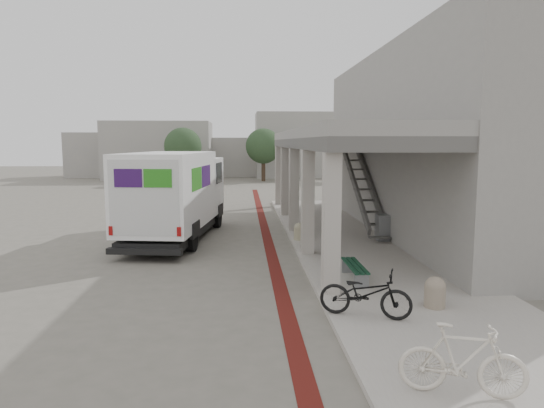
{
  "coord_description": "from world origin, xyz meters",
  "views": [
    {
      "loc": [
        0.11,
        -14.2,
        3.55
      ],
      "look_at": [
        1.03,
        1.0,
        1.6
      ],
      "focal_mm": 32.0,
      "sensor_mm": 36.0,
      "label": 1
    }
  ],
  "objects": [
    {
      "name": "bollard_far",
      "position": [
        2.1,
        2.56,
        0.42
      ],
      "size": [
        0.4,
        0.4,
        0.61
      ],
      "color": "tan",
      "rests_on": "sidewalk"
    },
    {
      "name": "transit_building",
      "position": [
        6.83,
        4.5,
        3.4
      ],
      "size": [
        7.6,
        17.0,
        7.0
      ],
      "color": "gray",
      "rests_on": "ground"
    },
    {
      "name": "ground",
      "position": [
        0.0,
        0.0,
        0.0
      ],
      "size": [
        120.0,
        120.0,
        0.0
      ],
      "primitive_type": "plane",
      "color": "#656156",
      "rests_on": "ground"
    },
    {
      "name": "tree_mid",
      "position": [
        2.0,
        30.0,
        3.18
      ],
      "size": [
        3.2,
        3.2,
        4.8
      ],
      "color": "#38281C",
      "rests_on": "ground"
    },
    {
      "name": "bicycle_cream",
      "position": [
        3.05,
        -8.15,
        0.63
      ],
      "size": [
        1.75,
        0.94,
        1.01
      ],
      "primitive_type": "imported",
      "rotation": [
        0.0,
        0.0,
        1.28
      ],
      "color": "beige",
      "rests_on": "sidewalk"
    },
    {
      "name": "distant_backdrop",
      "position": [
        -2.84,
        35.89,
        2.7
      ],
      "size": [
        28.0,
        10.0,
        6.5
      ],
      "color": "gray",
      "rests_on": "ground"
    },
    {
      "name": "tree_right",
      "position": [
        10.0,
        29.0,
        3.18
      ],
      "size": [
        3.2,
        3.2,
        4.8
      ],
      "color": "#38281C",
      "rests_on": "ground"
    },
    {
      "name": "bicycle_black",
      "position": [
        2.5,
        -5.11,
        0.6
      ],
      "size": [
        1.92,
        1.25,
        0.95
      ],
      "primitive_type": "imported",
      "rotation": [
        0.0,
        0.0,
        1.19
      ],
      "color": "black",
      "rests_on": "sidewalk"
    },
    {
      "name": "sidewalk",
      "position": [
        4.0,
        0.0,
        0.06
      ],
      "size": [
        4.4,
        28.0,
        0.12
      ],
      "primitive_type": "cube",
      "color": "#9F988F",
      "rests_on": "ground"
    },
    {
      "name": "bench",
      "position": [
        2.89,
        -2.55,
        0.4
      ],
      "size": [
        0.36,
        1.66,
        0.39
      ],
      "rotation": [
        0.0,
        0.0,
        -0.0
      ],
      "color": "gray",
      "rests_on": "sidewalk"
    },
    {
      "name": "tree_left",
      "position": [
        -5.0,
        28.0,
        3.18
      ],
      "size": [
        3.2,
        3.2,
        4.8
      ],
      "color": "#38281C",
      "rests_on": "ground"
    },
    {
      "name": "utility_cabinet",
      "position": [
        5.0,
        2.29,
        0.58
      ],
      "size": [
        0.41,
        0.55,
        0.91
      ],
      "primitive_type": "cube",
      "rotation": [
        0.0,
        0.0,
        -0.0
      ],
      "color": "gray",
      "rests_on": "sidewalk"
    },
    {
      "name": "bollard_near",
      "position": [
        4.1,
        -4.64,
        0.45
      ],
      "size": [
        0.44,
        0.44,
        0.66
      ],
      "color": "gray",
      "rests_on": "sidewalk"
    },
    {
      "name": "fedex_truck",
      "position": [
        -2.34,
        3.55,
        1.7
      ],
      "size": [
        3.24,
        7.72,
        3.19
      ],
      "rotation": [
        0.0,
        0.0,
        -0.13
      ],
      "color": "black",
      "rests_on": "ground"
    },
    {
      "name": "bike_lane_stripe",
      "position": [
        1.0,
        2.0,
        0.01
      ],
      "size": [
        0.35,
        40.0,
        0.01
      ],
      "primitive_type": "cube",
      "color": "#521510",
      "rests_on": "ground"
    }
  ]
}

